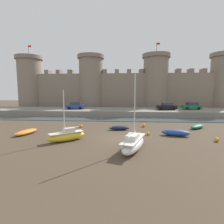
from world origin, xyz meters
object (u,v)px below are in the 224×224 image
object	(u,v)px
mooring_buoy_near_channel	(217,140)
car_quay_centre_west	(191,106)
rowboat_midflat_left	(119,128)
mooring_buoy_mid_mud	(81,126)
rowboat_midflat_right	(26,132)
rowboat_midflat_centre	(197,126)
mooring_buoy_near_shore	(144,125)
car_quay_west	(167,106)
rowboat_foreground_centre	(176,133)
car_quay_east	(75,106)
sailboat_foreground_left	(133,143)
sailboat_foreground_right	(67,136)
mooring_buoy_off_centre	(148,133)

from	to	relation	value
mooring_buoy_near_channel	car_quay_centre_west	distance (m)	22.26
rowboat_midflat_left	mooring_buoy_mid_mud	xyz separation A→B (m)	(-5.67, 1.40, -0.11)
rowboat_midflat_right	rowboat_midflat_centre	world-z (taller)	same
mooring_buoy_near_shore	car_quay_west	bearing A→B (deg)	64.13
rowboat_midflat_right	mooring_buoy_near_shore	bearing A→B (deg)	20.50
rowboat_midflat_centre	rowboat_midflat_left	distance (m)	11.26
rowboat_foreground_centre	mooring_buoy_near_channel	distance (m)	4.26
rowboat_midflat_centre	rowboat_midflat_left	bearing A→B (deg)	-170.97
rowboat_midflat_right	mooring_buoy_near_channel	size ratio (longest dim) A/B	7.94
mooring_buoy_near_channel	car_quay_west	size ratio (longest dim) A/B	0.11
rowboat_midflat_right	car_quay_east	distance (m)	19.06
mooring_buoy_mid_mud	car_quay_east	world-z (taller)	car_quay_east
sailboat_foreground_left	car_quay_east	distance (m)	26.94
sailboat_foreground_right	sailboat_foreground_left	bearing A→B (deg)	-19.82
rowboat_foreground_centre	rowboat_midflat_left	bearing A→B (deg)	158.65
mooring_buoy_mid_mud	car_quay_east	xyz separation A→B (m)	(-4.95, 14.31, 1.83)
rowboat_foreground_centre	rowboat_midflat_left	world-z (taller)	rowboat_foreground_centre
car_quay_east	mooring_buoy_near_shore	bearing A→B (deg)	-43.08
mooring_buoy_near_shore	rowboat_midflat_right	bearing A→B (deg)	-159.50
sailboat_foreground_right	mooring_buoy_mid_mud	world-z (taller)	sailboat_foreground_right
rowboat_midflat_right	sailboat_foreground_left	size ratio (longest dim) A/B	0.52
rowboat_foreground_centre	sailboat_foreground_right	world-z (taller)	sailboat_foreground_right
rowboat_midflat_left	sailboat_foreground_left	world-z (taller)	sailboat_foreground_left
mooring_buoy_near_channel	mooring_buoy_near_shore	size ratio (longest dim) A/B	0.88
rowboat_midflat_centre	rowboat_midflat_left	size ratio (longest dim) A/B	1.02
rowboat_midflat_left	mooring_buoy_near_shore	world-z (taller)	rowboat_midflat_left
mooring_buoy_off_centre	car_quay_east	distance (m)	23.24
rowboat_midflat_right	car_quay_west	bearing A→B (deg)	41.20
sailboat_foreground_left	mooring_buoy_off_centre	distance (m)	6.13
car_quay_west	car_quay_east	world-z (taller)	same
mooring_buoy_near_channel	car_quay_centre_west	world-z (taller)	car_quay_centre_west
rowboat_midflat_centre	sailboat_foreground_left	xyz separation A→B (m)	(-9.56, -10.05, 0.35)
rowboat_midflat_centre	mooring_buoy_off_centre	xyz separation A→B (m)	(-7.46, -4.31, -0.10)
sailboat_foreground_right	car_quay_centre_west	size ratio (longest dim) A/B	1.29
mooring_buoy_mid_mud	mooring_buoy_near_channel	xyz separation A→B (m)	(16.18, -6.27, 0.02)
sailboat_foreground_left	car_quay_west	world-z (taller)	sailboat_foreground_left
mooring_buoy_near_shore	rowboat_midflat_centre	bearing A→B (deg)	-4.64
sailboat_foreground_right	mooring_buoy_mid_mud	bearing A→B (deg)	91.95
rowboat_midflat_centre	mooring_buoy_near_shore	size ratio (longest dim) A/B	5.77
mooring_buoy_near_shore	sailboat_foreground_right	bearing A→B (deg)	-138.05
rowboat_midflat_centre	car_quay_centre_west	size ratio (longest dim) A/B	0.70
rowboat_midflat_right	sailboat_foreground_left	xyz separation A→B (m)	(13.00, -5.02, 0.35)
mooring_buoy_near_channel	car_quay_east	distance (m)	29.54
car_quay_centre_west	car_quay_east	bearing A→B (deg)	-177.84
sailboat_foreground_left	mooring_buoy_off_centre	xyz separation A→B (m)	(2.10, 5.74, -0.45)
sailboat_foreground_left	car_quay_east	bearing A→B (deg)	116.91
rowboat_midflat_right	mooring_buoy_near_channel	distance (m)	22.01
rowboat_midflat_centre	mooring_buoy_mid_mud	xyz separation A→B (m)	(-16.79, -0.37, -0.10)
mooring_buoy_near_channel	car_quay_west	xyz separation A→B (m)	(-0.50, 20.39, 1.81)
rowboat_midflat_centre	mooring_buoy_near_channel	size ratio (longest dim) A/B	6.60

